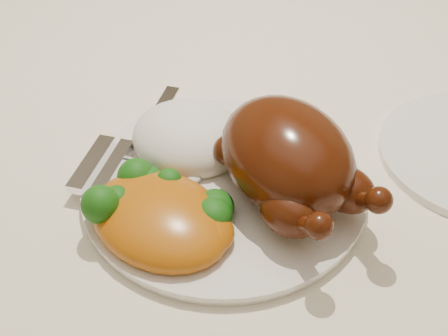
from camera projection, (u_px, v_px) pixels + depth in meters
The scene contains 7 objects.
dining_table at pixel (226, 137), 0.86m from camera, with size 1.60×0.90×0.76m.
tablecloth at pixel (226, 93), 0.81m from camera, with size 1.73×1.03×0.18m.
dinner_plate at pixel (224, 187), 0.62m from camera, with size 0.28×0.28×0.01m, color white.
roast_chicken at pixel (289, 159), 0.58m from camera, with size 0.20×0.17×0.10m.
rice_mound at pixel (189, 138), 0.65m from camera, with size 0.15×0.14×0.06m.
mac_and_cheese at pixel (161, 214), 0.57m from camera, with size 0.15×0.12×0.06m.
cutlery at pixel (121, 152), 0.65m from camera, with size 0.08×0.20×0.01m.
Camera 1 is at (0.40, -0.53, 1.20)m, focal length 50.00 mm.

